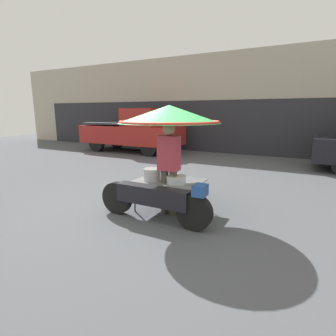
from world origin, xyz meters
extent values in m
plane|color=#4C4F54|center=(0.00, 0.00, 0.00)|extent=(36.00, 36.00, 0.00)
cube|color=#B2A893|center=(0.00, 8.97, 2.23)|extent=(28.00, 2.00, 4.47)
cube|color=#28282D|center=(0.00, 7.94, 1.20)|extent=(23.80, 0.06, 2.40)
cylinder|color=black|center=(1.12, -0.25, 0.30)|extent=(0.60, 0.14, 0.60)
cylinder|color=black|center=(-0.43, -0.25, 0.30)|extent=(0.60, 0.14, 0.60)
cube|color=black|center=(0.34, -0.25, 0.46)|extent=(1.37, 0.24, 0.32)
cube|color=#234C93|center=(1.21, -0.25, 0.68)|extent=(0.20, 0.24, 0.18)
cylinder|color=black|center=(0.34, 0.65, 0.27)|extent=(0.54, 0.14, 0.54)
cylinder|color=#515156|center=(0.88, -0.03, 0.28)|extent=(0.03, 0.03, 0.57)
cylinder|color=#515156|center=(0.88, 0.77, 0.28)|extent=(0.03, 0.03, 0.57)
cylinder|color=#515156|center=(-0.19, -0.03, 0.28)|extent=(0.03, 0.03, 0.57)
cylinder|color=#515156|center=(-0.19, 0.77, 0.28)|extent=(0.03, 0.03, 0.57)
cube|color=gray|center=(0.34, 0.37, 0.58)|extent=(1.25, 0.95, 0.02)
cylinder|color=#B2B2B7|center=(0.34, 0.37, 1.13)|extent=(0.03, 0.03, 1.08)
cone|color=green|center=(0.34, 0.37, 1.83)|extent=(1.88, 1.88, 0.32)
torus|color=red|center=(0.34, 0.37, 1.69)|extent=(1.84, 1.84, 0.05)
cylinder|color=#B7B7BC|center=(0.06, 0.20, 0.71)|extent=(0.33, 0.33, 0.23)
cylinder|color=silver|center=(0.56, 0.23, 0.66)|extent=(0.36, 0.36, 0.15)
cylinder|color=#939399|center=(0.28, 0.56, 0.63)|extent=(0.26, 0.26, 0.08)
cylinder|color=#4C473D|center=(0.34, 0.19, 0.42)|extent=(0.14, 0.14, 0.83)
cylinder|color=#4C473D|center=(0.52, 0.19, 0.42)|extent=(0.14, 0.14, 0.83)
cube|color=#C13847|center=(0.43, 0.19, 1.15)|extent=(0.38, 0.22, 0.62)
sphere|color=#A87A5B|center=(0.43, 0.19, 1.57)|extent=(0.23, 0.23, 0.23)
cylinder|color=black|center=(-3.32, 5.56, 0.40)|extent=(0.80, 0.24, 0.80)
cylinder|color=black|center=(-3.32, 7.10, 0.40)|extent=(0.80, 0.24, 0.80)
cylinder|color=black|center=(-6.27, 5.56, 0.40)|extent=(0.80, 0.24, 0.80)
cylinder|color=black|center=(-6.27, 7.10, 0.40)|extent=(0.80, 0.24, 0.80)
cube|color=#A3231E|center=(-4.80, 6.33, 0.82)|extent=(4.92, 1.81, 0.83)
cube|color=#A3231E|center=(-4.01, 6.33, 1.63)|extent=(1.67, 1.67, 0.79)
cube|color=#2D2D33|center=(-5.78, 6.33, 1.34)|extent=(2.56, 1.74, 0.08)
camera|label=1|loc=(2.58, -3.95, 1.87)|focal=28.00mm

